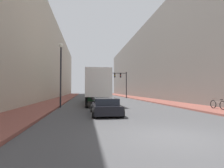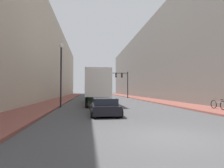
{
  "view_description": "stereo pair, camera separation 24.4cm",
  "coord_description": "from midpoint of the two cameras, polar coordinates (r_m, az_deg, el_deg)",
  "views": [
    {
      "loc": [
        -3.24,
        -6.23,
        1.79
      ],
      "look_at": [
        -0.6,
        11.04,
        2.36
      ],
      "focal_mm": 28.0,
      "sensor_mm": 36.0,
      "label": 1
    },
    {
      "loc": [
        -3.0,
        -6.26,
        1.79
      ],
      "look_at": [
        -0.6,
        11.04,
        2.36
      ],
      "focal_mm": 28.0,
      "sensor_mm": 36.0,
      "label": 2
    }
  ],
  "objects": [
    {
      "name": "sidewalk_right",
      "position": [
        37.82,
        7.7,
        -4.46
      ],
      "size": [
        3.36,
        80.0,
        0.15
      ],
      "color": "brown",
      "rests_on": "ground"
    },
    {
      "name": "building_right",
      "position": [
        39.84,
        14.18,
        7.11
      ],
      "size": [
        6.0,
        80.0,
        15.94
      ],
      "color": "#66605B",
      "rests_on": "ground"
    },
    {
      "name": "street_lamp",
      "position": [
        18.43,
        -16.74,
        5.71
      ],
      "size": [
        0.44,
        0.44,
        6.5
      ],
      "color": "black",
      "rests_on": "ground"
    },
    {
      "name": "traffic_signal_gantry",
      "position": [
        38.37,
        2.41,
        1.56
      ],
      "size": [
        5.31,
        0.35,
        5.73
      ],
      "color": "black",
      "rests_on": "ground"
    },
    {
      "name": "building_left",
      "position": [
        37.88,
        -22.66,
        7.67
      ],
      "size": [
        6.0,
        80.0,
        15.96
      ],
      "color": "#BCB29E",
      "rests_on": "ground"
    },
    {
      "name": "sidewalk_left",
      "position": [
        36.55,
        -15.66,
        -4.5
      ],
      "size": [
        3.36,
        80.0,
        0.15
      ],
      "color": "brown",
      "rests_on": "ground"
    },
    {
      "name": "parked_bicycle",
      "position": [
        17.39,
        30.95,
        -5.76
      ],
      "size": [
        0.44,
        1.83,
        0.86
      ],
      "color": "black",
      "rests_on": "sidewalk_right"
    },
    {
      "name": "semi_truck",
      "position": [
        22.86,
        -5.89,
        -0.76
      ],
      "size": [
        2.57,
        13.08,
        3.9
      ],
      "color": "silver",
      "rests_on": "ground"
    },
    {
      "name": "ground_plane",
      "position": [
        7.21,
        18.0,
        -16.16
      ],
      "size": [
        200.0,
        200.0,
        0.0
      ],
      "primitive_type": "plane",
      "color": "#4C4C4F"
    },
    {
      "name": "sedan_car",
      "position": [
        12.66,
        -2.7,
        -7.34
      ],
      "size": [
        2.05,
        4.26,
        1.19
      ],
      "color": "black",
      "rests_on": "ground"
    }
  ]
}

